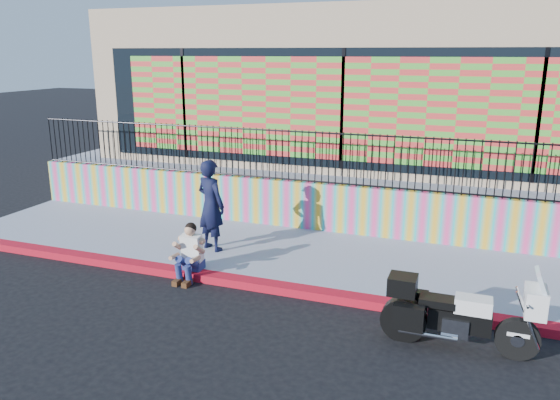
% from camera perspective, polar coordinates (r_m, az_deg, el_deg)
% --- Properties ---
extents(ground, '(90.00, 90.00, 0.00)m').
position_cam_1_polar(ground, '(9.89, 0.19, -9.60)').
color(ground, black).
rests_on(ground, ground).
extents(red_curb, '(16.00, 0.30, 0.15)m').
position_cam_1_polar(red_curb, '(9.86, 0.19, -9.21)').
color(red_curb, '#B50C28').
rests_on(red_curb, ground).
extents(sidewalk, '(16.00, 3.00, 0.15)m').
position_cam_1_polar(sidewalk, '(11.31, 3.07, -5.95)').
color(sidewalk, gray).
rests_on(sidewalk, ground).
extents(mural_wall, '(16.00, 0.20, 1.10)m').
position_cam_1_polar(mural_wall, '(12.57, 5.28, -0.80)').
color(mural_wall, '#EC3E85').
rests_on(mural_wall, sidewalk).
extents(metal_fence, '(15.80, 0.04, 1.20)m').
position_cam_1_polar(metal_fence, '(12.30, 5.41, 4.36)').
color(metal_fence, black).
rests_on(metal_fence, mural_wall).
extents(elevated_platform, '(16.00, 10.00, 1.25)m').
position_cam_1_polar(elevated_platform, '(17.43, 9.67, 3.32)').
color(elevated_platform, gray).
rests_on(elevated_platform, ground).
extents(storefront_building, '(14.00, 8.06, 4.00)m').
position_cam_1_polar(storefront_building, '(16.88, 9.92, 11.92)').
color(storefront_building, tan).
rests_on(storefront_building, elevated_platform).
extents(police_motorcycle, '(2.16, 0.72, 1.35)m').
position_cam_1_polar(police_motorcycle, '(8.33, 18.01, -11.11)').
color(police_motorcycle, black).
rests_on(police_motorcycle, ground).
extents(police_officer, '(0.81, 0.67, 1.91)m').
position_cam_1_polar(police_officer, '(11.31, -7.23, -0.54)').
color(police_officer, black).
rests_on(police_officer, sidewalk).
extents(seated_man, '(0.54, 0.71, 1.06)m').
position_cam_1_polar(seated_man, '(10.37, -9.56, -5.94)').
color(seated_man, navy).
rests_on(seated_man, ground).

